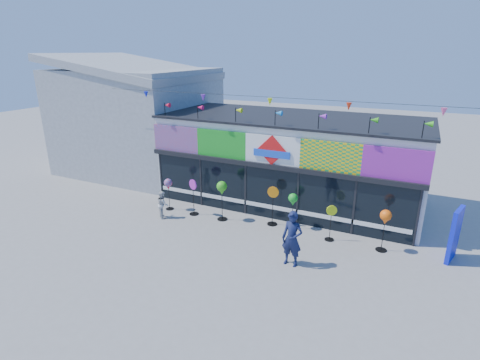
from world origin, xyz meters
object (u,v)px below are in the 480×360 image
Objects in this scene: spinner_5 at (331,222)px; adult_man at (292,239)px; spinner_1 at (193,196)px; spinner_2 at (222,189)px; spinner_4 at (293,201)px; child at (163,204)px; blue_sign at (455,235)px; spinner_0 at (168,185)px; spinner_3 at (273,205)px; spinner_6 at (385,218)px.

spinner_5 is 0.74× the size of adult_man.
spinner_1 is 1.51m from spinner_2.
spinner_4 is at bearing 112.08° from adult_man.
spinner_5 is at bearing -127.85° from child.
blue_sign is 10.27m from spinner_1.
spinner_0 reaches higher than child.
spinner_0 is 0.90× the size of spinner_1.
spinner_5 is (7.40, 0.19, -0.43)m from spinner_0.
spinner_5 is at bearing -12.72° from spinner_4.
spinner_2 reaches higher than spinner_0.
blue_sign is at bearing 0.27° from spinner_3.
spinner_1 is at bearing -177.68° from spinner_2.
spinner_3 is 1.18× the size of spinner_5.
spinner_1 is 0.84× the size of adult_man.
spinner_6 is at bearing 1.36° from spinner_2.
spinner_5 is at bearing -179.44° from spinner_6.
spinner_2 is 6.58m from spinner_6.
spinner_5 is 1.99m from spinner_6.
spinner_3 reaches higher than child.
child is (0.25, -0.83, -0.59)m from spinner_0.
spinner_3 reaches higher than spinner_4.
spinner_6 is 0.82× the size of adult_man.
spinner_4 is 1.27× the size of child.
spinner_1 is at bearing -172.66° from spinner_4.
blue_sign is 0.99× the size of adult_man.
child is at bearing -142.87° from spinner_1.
spinner_0 is 2.76m from spinner_2.
spinner_5 is at bearing 1.84° from spinner_1.
spinner_2 is 3.05m from spinner_4.
child is at bearing -171.92° from spinner_5.
blue_sign is 1.14× the size of spinner_3.
spinner_1 is 3.60m from spinner_3.
spinner_5 is at bearing 1.46° from spinner_0.
spinner_6 is at bearing 1.53° from spinner_1.
spinner_6 reaches higher than child.
spinner_4 is (0.85, 0.03, 0.32)m from spinner_3.
child is (-5.50, -1.39, -0.62)m from spinner_4.
adult_man is (1.70, -2.68, 0.08)m from spinner_3.
spinner_4 is (5.75, 0.56, 0.03)m from spinner_0.
spinner_4 is at bearing 9.67° from spinner_2.
spinner_3 is at bearing 6.16° from spinner_0.
adult_man reaches higher than spinner_4.
adult_man is (5.27, -2.14, 0.11)m from spinner_1.
spinner_3 is at bearing -119.67° from child.
spinner_0 reaches higher than spinner_5.
spinner_5 is (2.51, -0.34, -0.14)m from spinner_3.
adult_man is at bearing -109.00° from spinner_5.
spinner_5 is (4.66, 0.14, -0.65)m from spinner_2.
spinner_2 is at bearing -178.64° from spinner_6.
spinner_3 reaches higher than spinner_0.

